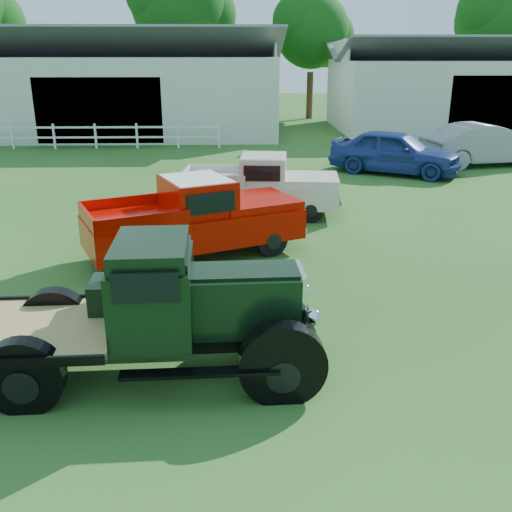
{
  "coord_description": "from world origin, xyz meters",
  "views": [
    {
      "loc": [
        -0.11,
        -8.28,
        4.45
      ],
      "look_at": [
        0.2,
        1.2,
        1.05
      ],
      "focal_mm": 40.0,
      "sensor_mm": 36.0,
      "label": 1
    }
  ],
  "objects_px": {
    "misc_car_blue": "(395,152)",
    "white_pickup": "(260,186)",
    "vintage_flatbed": "(147,309)",
    "misc_car_grey": "(485,144)",
    "red_pickup": "(194,217)"
  },
  "relations": [
    {
      "from": "misc_car_blue",
      "to": "white_pickup",
      "type": "bearing_deg",
      "value": 166.61
    },
    {
      "from": "vintage_flatbed",
      "to": "misc_car_blue",
      "type": "bearing_deg",
      "value": 60.59
    },
    {
      "from": "misc_car_blue",
      "to": "misc_car_grey",
      "type": "relative_size",
      "value": 0.95
    },
    {
      "from": "misc_car_blue",
      "to": "misc_car_grey",
      "type": "bearing_deg",
      "value": -38.89
    },
    {
      "from": "misc_car_blue",
      "to": "misc_car_grey",
      "type": "height_order",
      "value": "misc_car_grey"
    },
    {
      "from": "vintage_flatbed",
      "to": "misc_car_blue",
      "type": "distance_m",
      "value": 16.17
    },
    {
      "from": "vintage_flatbed",
      "to": "red_pickup",
      "type": "height_order",
      "value": "vintage_flatbed"
    },
    {
      "from": "vintage_flatbed",
      "to": "misc_car_grey",
      "type": "height_order",
      "value": "vintage_flatbed"
    },
    {
      "from": "white_pickup",
      "to": "misc_car_blue",
      "type": "distance_m",
      "value": 7.91
    },
    {
      "from": "red_pickup",
      "to": "misc_car_grey",
      "type": "xyz_separation_m",
      "value": [
        11.23,
        10.87,
        -0.06
      ]
    },
    {
      "from": "white_pickup",
      "to": "misc_car_grey",
      "type": "relative_size",
      "value": 0.89
    },
    {
      "from": "misc_car_grey",
      "to": "vintage_flatbed",
      "type": "bearing_deg",
      "value": 133.09
    },
    {
      "from": "white_pickup",
      "to": "misc_car_grey",
      "type": "xyz_separation_m",
      "value": [
        9.58,
        7.37,
        0.01
      ]
    },
    {
      "from": "white_pickup",
      "to": "misc_car_blue",
      "type": "xyz_separation_m",
      "value": [
        5.42,
        5.76,
        -0.0
      ]
    },
    {
      "from": "red_pickup",
      "to": "white_pickup",
      "type": "height_order",
      "value": "red_pickup"
    }
  ]
}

